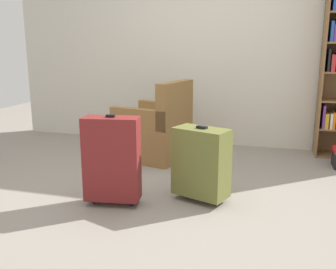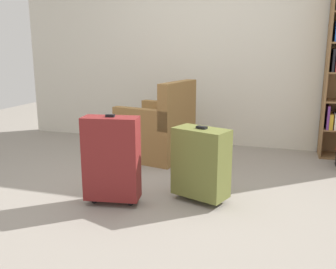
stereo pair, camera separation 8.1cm
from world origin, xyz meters
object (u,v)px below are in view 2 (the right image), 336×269
Objects in this scene: mug at (198,158)px; suitcase_olive at (201,163)px; armchair at (159,131)px; suitcase_dark_red at (112,159)px.

suitcase_olive reaches higher than mug.
armchair is 1.33m from suitcase_olive.
suitcase_olive is (0.26, -1.06, 0.29)m from mug.
suitcase_olive is at bearing -55.97° from armchair.
suitcase_dark_red reaches higher than mug.
suitcase_dark_red is at bearing -107.08° from mug.
suitcase_dark_red is (0.07, -1.39, 0.07)m from armchair.
suitcase_olive is at bearing 22.47° from suitcase_dark_red.
armchair is 1.39m from suitcase_dark_red.
suitcase_olive is at bearing -75.91° from mug.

